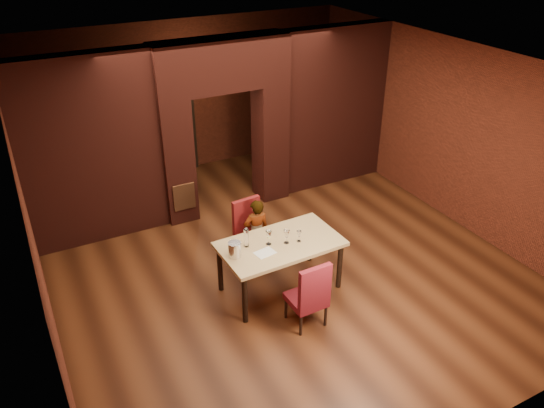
{
  "coord_description": "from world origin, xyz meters",
  "views": [
    {
      "loc": [
        -3.43,
        -6.44,
        5.09
      ],
      "look_at": [
        -0.06,
        0.0,
        1.02
      ],
      "focal_mm": 35.0,
      "sensor_mm": 36.0,
      "label": 1
    }
  ],
  "objects_px": {
    "dining_table": "(280,266)",
    "wine_bucket": "(235,249)",
    "potted_plant": "(288,236)",
    "chair_far": "(253,233)",
    "wine_glass_b": "(287,237)",
    "chair_near": "(306,292)",
    "water_bottle": "(246,237)",
    "wine_glass_a": "(269,238)",
    "person_seated": "(256,232)",
    "wine_glass_c": "(299,236)"
  },
  "relations": [
    {
      "from": "dining_table",
      "to": "wine_bucket",
      "type": "bearing_deg",
      "value": 179.05
    },
    {
      "from": "wine_bucket",
      "to": "potted_plant",
      "type": "bearing_deg",
      "value": 33.42
    },
    {
      "from": "chair_far",
      "to": "wine_glass_b",
      "type": "height_order",
      "value": "chair_far"
    },
    {
      "from": "chair_near",
      "to": "water_bottle",
      "type": "xyz_separation_m",
      "value": [
        -0.44,
        0.97,
        0.46
      ]
    },
    {
      "from": "wine_glass_a",
      "to": "person_seated",
      "type": "bearing_deg",
      "value": 77.87
    },
    {
      "from": "water_bottle",
      "to": "chair_far",
      "type": "bearing_deg",
      "value": 57.8
    },
    {
      "from": "chair_far",
      "to": "wine_glass_a",
      "type": "distance_m",
      "value": 0.9
    },
    {
      "from": "wine_glass_c",
      "to": "potted_plant",
      "type": "height_order",
      "value": "wine_glass_c"
    },
    {
      "from": "dining_table",
      "to": "chair_far",
      "type": "relative_size",
      "value": 1.66
    },
    {
      "from": "wine_glass_a",
      "to": "water_bottle",
      "type": "distance_m",
      "value": 0.33
    },
    {
      "from": "chair_near",
      "to": "wine_glass_a",
      "type": "xyz_separation_m",
      "value": [
        -0.13,
        0.87,
        0.42
      ]
    },
    {
      "from": "water_bottle",
      "to": "person_seated",
      "type": "bearing_deg",
      "value": 53.67
    },
    {
      "from": "wine_glass_b",
      "to": "wine_bucket",
      "type": "relative_size",
      "value": 0.97
    },
    {
      "from": "person_seated",
      "to": "potted_plant",
      "type": "xyz_separation_m",
      "value": [
        0.66,
        0.13,
        -0.35
      ]
    },
    {
      "from": "chair_far",
      "to": "wine_glass_b",
      "type": "xyz_separation_m",
      "value": [
        0.12,
        -0.89,
        0.41
      ]
    },
    {
      "from": "dining_table",
      "to": "wine_glass_a",
      "type": "bearing_deg",
      "value": 164.91
    },
    {
      "from": "wine_glass_c",
      "to": "wine_bucket",
      "type": "distance_m",
      "value": 0.99
    },
    {
      "from": "chair_near",
      "to": "wine_glass_b",
      "type": "height_order",
      "value": "wine_glass_b"
    },
    {
      "from": "dining_table",
      "to": "wine_glass_b",
      "type": "bearing_deg",
      "value": -36.35
    },
    {
      "from": "chair_far",
      "to": "potted_plant",
      "type": "xyz_separation_m",
      "value": [
        0.69,
        0.07,
        -0.3
      ]
    },
    {
      "from": "dining_table",
      "to": "wine_glass_b",
      "type": "distance_m",
      "value": 0.53
    },
    {
      "from": "wine_glass_b",
      "to": "wine_bucket",
      "type": "distance_m",
      "value": 0.8
    },
    {
      "from": "wine_bucket",
      "to": "wine_glass_c",
      "type": "bearing_deg",
      "value": -5.03
    },
    {
      "from": "chair_near",
      "to": "person_seated",
      "type": "bearing_deg",
      "value": -92.08
    },
    {
      "from": "water_bottle",
      "to": "potted_plant",
      "type": "distance_m",
      "value": 1.55
    },
    {
      "from": "chair_far",
      "to": "wine_bucket",
      "type": "xyz_separation_m",
      "value": [
        -0.69,
        -0.84,
        0.41
      ]
    },
    {
      "from": "chair_far",
      "to": "wine_glass_b",
      "type": "relative_size",
      "value": 4.89
    },
    {
      "from": "chair_far",
      "to": "wine_bucket",
      "type": "distance_m",
      "value": 1.16
    },
    {
      "from": "wine_bucket",
      "to": "person_seated",
      "type": "bearing_deg",
      "value": 47.62
    },
    {
      "from": "person_seated",
      "to": "wine_glass_b",
      "type": "relative_size",
      "value": 5.3
    },
    {
      "from": "wine_glass_c",
      "to": "potted_plant",
      "type": "relative_size",
      "value": 0.39
    },
    {
      "from": "wine_glass_c",
      "to": "dining_table",
      "type": "bearing_deg",
      "value": 159.44
    },
    {
      "from": "chair_near",
      "to": "person_seated",
      "type": "height_order",
      "value": "person_seated"
    },
    {
      "from": "chair_far",
      "to": "wine_glass_b",
      "type": "bearing_deg",
      "value": -88.73
    },
    {
      "from": "person_seated",
      "to": "potted_plant",
      "type": "relative_size",
      "value": 2.5
    },
    {
      "from": "wine_bucket",
      "to": "water_bottle",
      "type": "bearing_deg",
      "value": 31.13
    },
    {
      "from": "chair_near",
      "to": "wine_bucket",
      "type": "height_order",
      "value": "wine_bucket"
    },
    {
      "from": "person_seated",
      "to": "wine_glass_c",
      "type": "distance_m",
      "value": 0.97
    },
    {
      "from": "wine_glass_a",
      "to": "wine_bucket",
      "type": "relative_size",
      "value": 1.01
    },
    {
      "from": "wine_glass_a",
      "to": "water_bottle",
      "type": "bearing_deg",
      "value": 161.91
    },
    {
      "from": "dining_table",
      "to": "chair_far",
      "type": "bearing_deg",
      "value": 91.08
    },
    {
      "from": "dining_table",
      "to": "wine_bucket",
      "type": "distance_m",
      "value": 0.9
    },
    {
      "from": "wine_glass_a",
      "to": "potted_plant",
      "type": "xyz_separation_m",
      "value": [
        0.82,
        0.86,
        -0.71
      ]
    },
    {
      "from": "chair_far",
      "to": "chair_near",
      "type": "height_order",
      "value": "chair_far"
    },
    {
      "from": "chair_near",
      "to": "wine_glass_c",
      "type": "distance_m",
      "value": 0.88
    },
    {
      "from": "dining_table",
      "to": "wine_glass_c",
      "type": "distance_m",
      "value": 0.58
    },
    {
      "from": "wine_glass_a",
      "to": "wine_glass_c",
      "type": "xyz_separation_m",
      "value": [
        0.43,
        -0.14,
        -0.02
      ]
    },
    {
      "from": "chair_near",
      "to": "wine_glass_b",
      "type": "bearing_deg",
      "value": -99.47
    },
    {
      "from": "potted_plant",
      "to": "wine_glass_a",
      "type": "bearing_deg",
      "value": -133.67
    },
    {
      "from": "wine_glass_c",
      "to": "wine_glass_b",
      "type": "bearing_deg",
      "value": 166.13
    }
  ]
}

